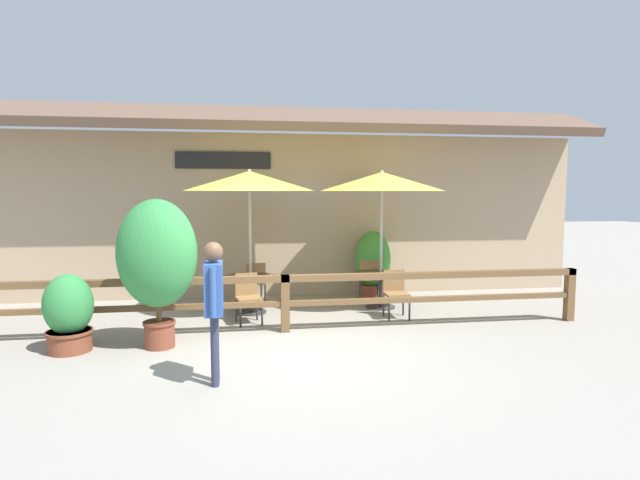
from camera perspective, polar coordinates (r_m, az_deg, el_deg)
ground_plane at (r=7.44m, az=-3.35°, el=-12.60°), size 60.00×60.00×0.00m
building_facade at (r=11.18m, az=-5.25°, el=4.68°), size 14.28×1.49×4.23m
patio_railing at (r=8.28m, az=-4.01°, el=-5.78°), size 10.40×0.14×0.95m
patio_umbrella_near at (r=9.52m, az=-8.07°, el=6.67°), size 2.45×2.45×2.75m
dining_table_near at (r=9.68m, az=-7.92°, el=-4.98°), size 1.06×1.06×0.70m
chair_near_streetside at (r=8.96m, az=-8.23°, el=-6.27°), size 0.50×0.50×0.87m
chair_near_wallside at (r=10.42m, az=-7.47°, el=-4.62°), size 0.49×0.49×0.87m
patio_umbrella_middle at (r=9.95m, az=7.09°, el=6.63°), size 2.45×2.45×2.75m
dining_table_middle at (r=10.09m, az=6.96°, el=-4.54°), size 1.06×1.06×0.70m
chair_middle_streetside at (r=9.35m, az=8.63°, el=-5.79°), size 0.43×0.43×0.87m
chair_middle_wallside at (r=10.88m, az=5.64°, el=-4.18°), size 0.51×0.51×0.87m
potted_plant_broad_leaf at (r=7.71m, az=-18.10°, el=-1.85°), size 1.15×1.04×2.22m
potted_plant_small_flowering at (r=8.14m, az=-26.80°, el=-7.50°), size 0.69×0.64×1.14m
potted_plant_entrance_palm at (r=11.06m, az=6.04°, el=-2.72°), size 0.79×0.71×1.47m
pedestrian at (r=6.10m, az=-12.04°, el=-6.00°), size 0.23×0.60×1.72m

